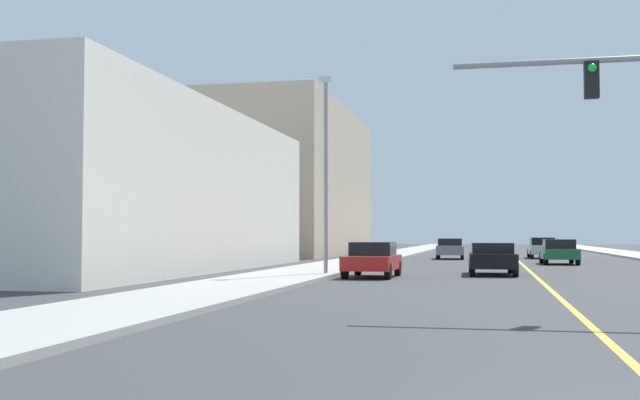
{
  "coord_description": "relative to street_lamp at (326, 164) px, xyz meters",
  "views": [
    {
      "loc": [
        -1.84,
        -7.08,
        1.71
      ],
      "look_at": [
        -8.39,
        22.98,
        3.09
      ],
      "focal_mm": 43.69,
      "sensor_mm": 36.0,
      "label": 1
    }
  ],
  "objects": [
    {
      "name": "ground",
      "position": [
        8.4,
        17.9,
        -4.62
      ],
      "size": [
        192.0,
        192.0,
        0.0
      ],
      "primitive_type": "plane",
      "color": "#38383A"
    },
    {
      "name": "sidewalk_left",
      "position": [
        -1.38,
        17.9,
        -4.54
      ],
      "size": [
        3.75,
        168.0,
        0.15
      ],
      "primitive_type": "cube",
      "color": "#9E9B93",
      "rests_on": "ground"
    },
    {
      "name": "lane_marking_center",
      "position": [
        8.4,
        17.9,
        -4.61
      ],
      "size": [
        0.16,
        144.0,
        0.01
      ],
      "primitive_type": "cube",
      "color": "yellow",
      "rests_on": "ground"
    },
    {
      "name": "building_left_near",
      "position": [
        -11.27,
        3.67,
        -0.76
      ],
      "size": [
        11.81,
        27.23,
        7.71
      ],
      "primitive_type": "cube",
      "color": "silver",
      "rests_on": "ground"
    },
    {
      "name": "building_left_far",
      "position": [
        -13.59,
        34.88,
        1.68
      ],
      "size": [
        16.46,
        26.6,
        12.59
      ],
      "primitive_type": "cube",
      "color": "tan",
      "rests_on": "ground"
    },
    {
      "name": "street_lamp",
      "position": [
        0.0,
        0.0,
        0.0
      ],
      "size": [
        0.56,
        0.28,
        8.08
      ],
      "color": "gray",
      "rests_on": "sidewalk_left"
    },
    {
      "name": "car_green",
      "position": [
        10.5,
        16.05,
        -3.88
      ],
      "size": [
        2.04,
        3.97,
        1.45
      ],
      "rotation": [
        0.0,
        0.0,
        0.03
      ],
      "color": "#196638",
      "rests_on": "ground"
    },
    {
      "name": "car_black",
      "position": [
        6.66,
        3.0,
        -3.88
      ],
      "size": [
        2.08,
        4.44,
        1.37
      ],
      "rotation": [
        0.0,
        0.0,
        0.04
      ],
      "color": "black",
      "rests_on": "ground"
    },
    {
      "name": "car_red",
      "position": [
        1.93,
        -0.0,
        -3.88
      ],
      "size": [
        1.97,
        3.94,
        1.42
      ],
      "rotation": [
        0.0,
        0.0,
        3.12
      ],
      "color": "red",
      "rests_on": "ground"
    },
    {
      "name": "car_silver",
      "position": [
        10.28,
        27.73,
        -3.83
      ],
      "size": [
        1.91,
        4.52,
        1.52
      ],
      "rotation": [
        0.0,
        0.0,
        0.02
      ],
      "color": "#BCBCC1",
      "rests_on": "ground"
    },
    {
      "name": "car_gray",
      "position": [
        3.82,
        24.7,
        -3.87
      ],
      "size": [
        2.04,
        4.41,
        1.45
      ],
      "rotation": [
        0.0,
        0.0,
        0.04
      ],
      "color": "slate",
      "rests_on": "ground"
    }
  ]
}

